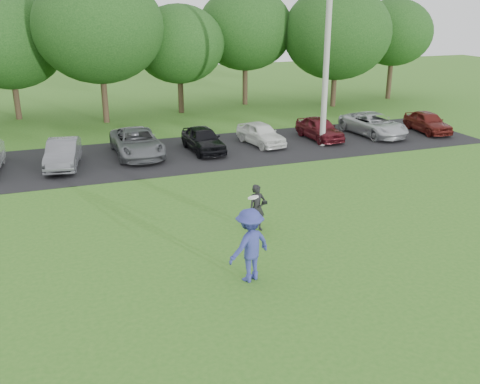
# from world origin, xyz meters

# --- Properties ---
(ground) EXTENTS (100.00, 100.00, 0.00)m
(ground) POSITION_xyz_m (0.00, 0.00, 0.00)
(ground) COLOR #326E1F
(ground) RESTS_ON ground
(parking_lot) EXTENTS (32.00, 6.50, 0.03)m
(parking_lot) POSITION_xyz_m (0.00, 13.00, 0.01)
(parking_lot) COLOR black
(parking_lot) RESTS_ON ground
(utility_pole) EXTENTS (0.28, 0.28, 10.01)m
(utility_pole) POSITION_xyz_m (7.54, 12.09, 5.00)
(utility_pole) COLOR #A6A6A1
(utility_pole) RESTS_ON ground
(frisbee_player) EXTENTS (1.45, 1.15, 2.37)m
(frisbee_player) POSITION_xyz_m (-0.85, 0.44, 0.99)
(frisbee_player) COLOR #32398E
(frisbee_player) RESTS_ON ground
(camera_bystander) EXTENTS (0.60, 0.46, 1.52)m
(camera_bystander) POSITION_xyz_m (0.51, 3.34, 0.76)
(camera_bystander) COLOR black
(camera_bystander) RESTS_ON ground
(parked_cars) EXTENTS (30.53, 4.90, 1.26)m
(parked_cars) POSITION_xyz_m (0.13, 13.04, 0.62)
(parked_cars) COLOR #55585D
(parked_cars) RESTS_ON parking_lot
(tree_row) EXTENTS (42.39, 9.85, 8.64)m
(tree_row) POSITION_xyz_m (1.51, 22.76, 4.91)
(tree_row) COLOR #38281C
(tree_row) RESTS_ON ground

